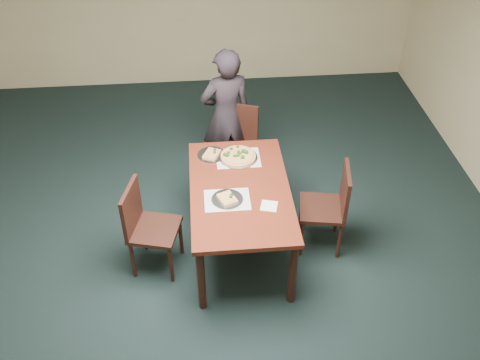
{
  "coord_description": "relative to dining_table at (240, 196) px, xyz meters",
  "views": [
    {
      "loc": [
        -0.05,
        -3.12,
        3.84
      ],
      "look_at": [
        0.27,
        0.55,
        0.85
      ],
      "focal_mm": 40.0,
      "sensor_mm": 36.0,
      "label": 1
    }
  ],
  "objects": [
    {
      "name": "ground",
      "position": [
        -0.27,
        -0.55,
        -0.66
      ],
      "size": [
        8.0,
        8.0,
        0.0
      ],
      "primitive_type": "plane",
      "color": "black",
      "rests_on": "ground"
    },
    {
      "name": "room_shell",
      "position": [
        -0.27,
        -0.55,
        1.08
      ],
      "size": [
        8.0,
        8.0,
        8.0
      ],
      "color": "#C4B488",
      "rests_on": "ground"
    },
    {
      "name": "dining_table",
      "position": [
        0.0,
        0.0,
        0.0
      ],
      "size": [
        0.9,
        1.5,
        0.75
      ],
      "color": "#531B10",
      "rests_on": "ground"
    },
    {
      "name": "chair_far",
      "position": [
        0.06,
        1.09,
        -0.14
      ],
      "size": [
        0.54,
        0.54,
        0.91
      ],
      "rotation": [
        0.0,
        0.0,
        -0.35
      ],
      "color": "black",
      "rests_on": "ground"
    },
    {
      "name": "chair_left",
      "position": [
        -0.86,
        -0.14,
        -0.14
      ],
      "size": [
        0.51,
        0.51,
        0.91
      ],
      "rotation": [
        0.0,
        0.0,
        1.32
      ],
      "color": "black",
      "rests_on": "ground"
    },
    {
      "name": "chair_right",
      "position": [
        0.86,
        -0.02,
        -0.14
      ],
      "size": [
        0.49,
        0.49,
        0.91
      ],
      "rotation": [
        0.0,
        0.0,
        -1.74
      ],
      "color": "black",
      "rests_on": "ground"
    },
    {
      "name": "diner",
      "position": [
        -0.04,
        1.22,
        0.11
      ],
      "size": [
        0.63,
        0.49,
        1.53
      ],
      "primitive_type": "imported",
      "rotation": [
        0.0,
        0.0,
        3.37
      ],
      "color": "black",
      "rests_on": "ground"
    },
    {
      "name": "placemat_main",
      "position": [
        0.02,
        0.46,
        0.09
      ],
      "size": [
        0.42,
        0.32,
        0.0
      ],
      "primitive_type": "cube",
      "color": "white",
      "rests_on": "dining_table"
    },
    {
      "name": "placemat_near",
      "position": [
        -0.13,
        -0.14,
        0.09
      ],
      "size": [
        0.4,
        0.3,
        0.0
      ],
      "primitive_type": "cube",
      "color": "white",
      "rests_on": "dining_table"
    },
    {
      "name": "pizza_pan",
      "position": [
        0.02,
        0.46,
        0.12
      ],
      "size": [
        0.37,
        0.37,
        0.07
      ],
      "color": "silver",
      "rests_on": "dining_table"
    },
    {
      "name": "slice_plate_near",
      "position": [
        -0.12,
        -0.14,
        0.11
      ],
      "size": [
        0.28,
        0.28,
        0.06
      ],
      "color": "silver",
      "rests_on": "dining_table"
    },
    {
      "name": "slice_plate_far",
      "position": [
        -0.23,
        0.53,
        0.1
      ],
      "size": [
        0.28,
        0.28,
        0.05
      ],
      "color": "silver",
      "rests_on": "dining_table"
    },
    {
      "name": "napkin",
      "position": [
        0.23,
        -0.26,
        0.09
      ],
      "size": [
        0.17,
        0.17,
        0.01
      ],
      "primitive_type": "cube",
      "rotation": [
        0.0,
        0.0,
        -0.27
      ],
      "color": "white",
      "rests_on": "dining_table"
    }
  ]
}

